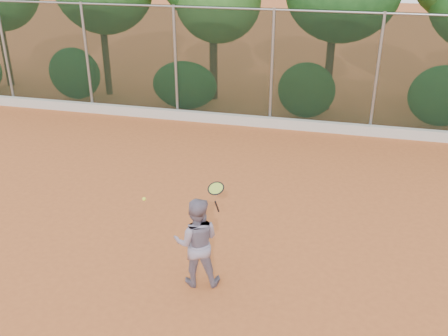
# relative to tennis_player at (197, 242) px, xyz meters

# --- Properties ---
(ground) EXTENTS (80.00, 80.00, 0.00)m
(ground) POSITION_rel_tennis_player_xyz_m (-0.01, 0.95, -0.79)
(ground) COLOR #BD5F2C
(ground) RESTS_ON ground
(concrete_curb) EXTENTS (24.00, 0.20, 0.30)m
(concrete_curb) POSITION_rel_tennis_player_xyz_m (-0.01, 7.77, -0.64)
(concrete_curb) COLOR beige
(concrete_curb) RESTS_ON ground
(tennis_player) EXTENTS (0.89, 0.76, 1.59)m
(tennis_player) POSITION_rel_tennis_player_xyz_m (0.00, 0.00, 0.00)
(tennis_player) COLOR gray
(tennis_player) RESTS_ON ground
(chainlink_fence) EXTENTS (24.09, 0.09, 3.50)m
(chainlink_fence) POSITION_rel_tennis_player_xyz_m (-0.01, 7.95, 1.06)
(chainlink_fence) COLOR black
(chainlink_fence) RESTS_ON ground
(tennis_racket) EXTENTS (0.31, 0.30, 0.54)m
(tennis_racket) POSITION_rel_tennis_player_xyz_m (0.36, -0.09, 1.05)
(tennis_racket) COLOR black
(tennis_racket) RESTS_ON ground
(tennis_ball_in_flight) EXTENTS (0.06, 0.06, 0.06)m
(tennis_ball_in_flight) POSITION_rel_tennis_player_xyz_m (-0.94, 0.15, 0.61)
(tennis_ball_in_flight) COLOR #EDFA39
(tennis_ball_in_flight) RESTS_ON ground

